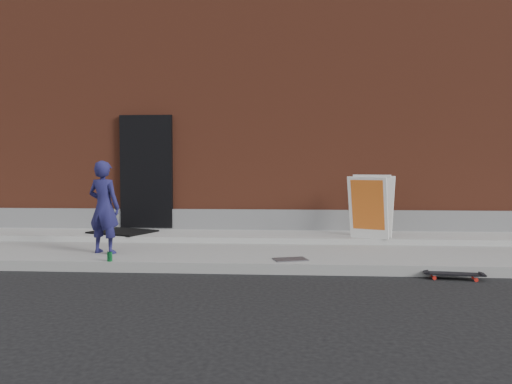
# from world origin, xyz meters

# --- Properties ---
(ground) EXTENTS (80.00, 80.00, 0.00)m
(ground) POSITION_xyz_m (0.00, 0.00, 0.00)
(ground) COLOR black
(ground) RESTS_ON ground
(sidewalk) EXTENTS (20.00, 3.00, 0.15)m
(sidewalk) POSITION_xyz_m (0.00, 1.50, 0.07)
(sidewalk) COLOR gray
(sidewalk) RESTS_ON ground
(apron) EXTENTS (20.00, 1.20, 0.10)m
(apron) POSITION_xyz_m (0.00, 2.40, 0.20)
(apron) COLOR gray
(apron) RESTS_ON sidewalk
(building) EXTENTS (20.00, 8.10, 5.00)m
(building) POSITION_xyz_m (-0.00, 6.99, 2.50)
(building) COLOR brown
(building) RESTS_ON ground
(child) EXTENTS (0.60, 0.47, 1.45)m
(child) POSITION_xyz_m (-2.62, 0.70, 0.87)
(child) COLOR #1B1A49
(child) RESTS_ON sidewalk
(skateboard) EXTENTS (0.77, 0.30, 0.08)m
(skateboard) POSITION_xyz_m (2.46, -0.12, 0.07)
(skateboard) COLOR red
(skateboard) RESTS_ON ground
(pizza_sign) EXTENTS (0.92, 0.98, 1.11)m
(pizza_sign) POSITION_xyz_m (1.69, 1.98, 0.81)
(pizza_sign) COLOR white
(pizza_sign) RESTS_ON apron
(soda_can) EXTENTS (0.08, 0.08, 0.14)m
(soda_can) POSITION_xyz_m (-2.30, 0.05, 0.22)
(soda_can) COLOR #1B873D
(soda_can) RESTS_ON sidewalk
(doormat) EXTENTS (1.31, 1.20, 0.03)m
(doormat) POSITION_xyz_m (-2.90, 2.36, 0.27)
(doormat) COLOR black
(doormat) RESTS_ON apron
(utility_plate) EXTENTS (0.54, 0.43, 0.01)m
(utility_plate) POSITION_xyz_m (0.28, 0.33, 0.16)
(utility_plate) COLOR #4E4D52
(utility_plate) RESTS_ON sidewalk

